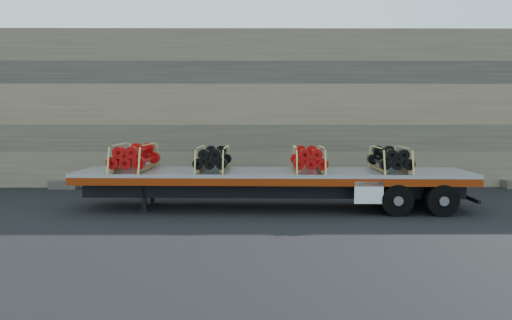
{
  "coord_description": "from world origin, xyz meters",
  "views": [
    {
      "loc": [
        0.3,
        -17.11,
        3.16
      ],
      "look_at": [
        0.42,
        0.51,
        1.62
      ],
      "focal_mm": 35.0,
      "sensor_mm": 36.0,
      "label": 1
    }
  ],
  "objects_px": {
    "trailer": "(272,190)",
    "bundle_front": "(135,158)",
    "bundle_midrear": "(308,159)",
    "bundle_midfront": "(213,159)",
    "bundle_rear": "(390,159)"
  },
  "relations": [
    {
      "from": "bundle_front",
      "to": "bundle_midfront",
      "type": "height_order",
      "value": "bundle_front"
    },
    {
      "from": "bundle_midfront",
      "to": "bundle_rear",
      "type": "distance_m",
      "value": 6.01
    },
    {
      "from": "trailer",
      "to": "bundle_midrear",
      "type": "relative_size",
      "value": 5.98
    },
    {
      "from": "bundle_midfront",
      "to": "bundle_midrear",
      "type": "xyz_separation_m",
      "value": [
        3.25,
        -0.11,
        0.01
      ]
    },
    {
      "from": "trailer",
      "to": "bundle_front",
      "type": "height_order",
      "value": "bundle_front"
    },
    {
      "from": "bundle_midrear",
      "to": "bundle_midfront",
      "type": "bearing_deg",
      "value": -180.0
    },
    {
      "from": "bundle_front",
      "to": "bundle_rear",
      "type": "relative_size",
      "value": 1.1
    },
    {
      "from": "trailer",
      "to": "bundle_midfront",
      "type": "distance_m",
      "value": 2.28
    },
    {
      "from": "bundle_front",
      "to": "bundle_midfront",
      "type": "distance_m",
      "value": 2.7
    },
    {
      "from": "bundle_rear",
      "to": "bundle_midfront",
      "type": "bearing_deg",
      "value": 180.0
    },
    {
      "from": "bundle_midrear",
      "to": "bundle_front",
      "type": "bearing_deg",
      "value": 180.0
    },
    {
      "from": "bundle_midfront",
      "to": "bundle_midrear",
      "type": "height_order",
      "value": "bundle_midrear"
    },
    {
      "from": "bundle_midfront",
      "to": "bundle_rear",
      "type": "height_order",
      "value": "bundle_rear"
    },
    {
      "from": "trailer",
      "to": "bundle_front",
      "type": "xyz_separation_m",
      "value": [
        -4.72,
        0.16,
        1.09
      ]
    },
    {
      "from": "bundle_midrear",
      "to": "bundle_rear",
      "type": "bearing_deg",
      "value": -0.0
    }
  ]
}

